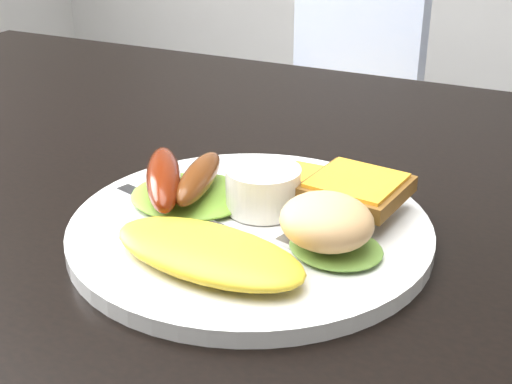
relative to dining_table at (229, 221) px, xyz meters
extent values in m
cube|color=black|center=(0.00, 0.00, 0.00)|extent=(1.20, 0.80, 0.04)
cube|color=tan|center=(-0.27, 1.03, -0.28)|extent=(0.45, 0.45, 0.04)
imported|color=navy|center=(-0.06, 0.63, -0.03)|extent=(0.54, 0.39, 1.40)
cylinder|color=white|center=(0.04, -0.05, 0.03)|extent=(0.26, 0.26, 0.01)
ellipsoid|color=#5C8A2A|center=(-0.01, -0.03, 0.04)|extent=(0.11, 0.10, 0.01)
ellipsoid|color=#57862F|center=(0.11, -0.06, 0.04)|extent=(0.08, 0.07, 0.01)
ellipsoid|color=yellow|center=(0.04, -0.11, 0.04)|extent=(0.15, 0.08, 0.02)
ellipsoid|color=#692604|center=(-0.03, -0.05, 0.05)|extent=(0.08, 0.11, 0.03)
ellipsoid|color=#6E320F|center=(-0.01, -0.03, 0.05)|extent=(0.04, 0.09, 0.02)
cylinder|color=white|center=(0.04, -0.03, 0.05)|extent=(0.06, 0.06, 0.03)
cube|color=brown|center=(0.06, 0.01, 0.04)|extent=(0.07, 0.07, 0.01)
cube|color=brown|center=(0.11, 0.00, 0.05)|extent=(0.08, 0.08, 0.01)
ellipsoid|color=beige|center=(0.11, -0.07, 0.06)|extent=(0.08, 0.08, 0.03)
cube|color=#ADAFB7|center=(0.00, -0.06, 0.03)|extent=(0.15, 0.05, 0.00)
camera|label=1|loc=(0.24, -0.46, 0.27)|focal=50.00mm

